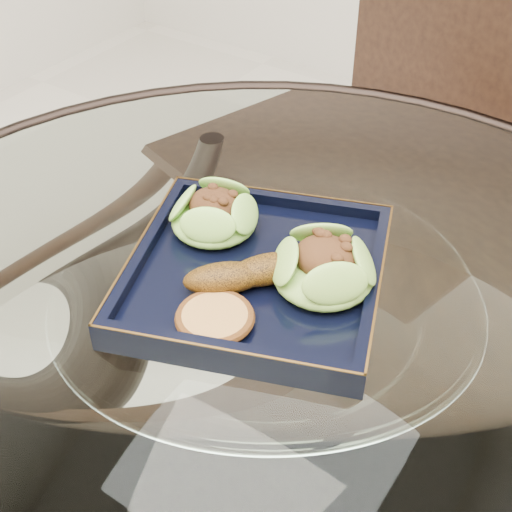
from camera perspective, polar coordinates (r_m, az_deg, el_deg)
The scene contains 7 objects.
dining_table at distance 0.87m, azimuth 0.70°, elevation -13.31°, with size 1.13×1.13×0.77m.
dining_chair at distance 1.25m, azimuth 10.55°, elevation 4.18°, with size 0.56×0.56×1.03m.
navy_plate at distance 0.78m, azimuth 0.00°, elevation -1.69°, with size 0.27×0.27×0.02m, color black.
lettuce_wrap_left at distance 0.82m, azimuth -3.39°, elevation 3.16°, with size 0.10×0.10×0.04m, color #75B033.
lettuce_wrap_right at distance 0.75m, azimuth 5.43°, elevation -1.14°, with size 0.11×0.11×0.04m, color #598B28.
roasted_plantain at distance 0.75m, azimuth 0.93°, elevation -1.07°, with size 0.17×0.04×0.03m, color #5D3709.
crumb_patty at distance 0.71m, azimuth -3.31°, elevation -5.06°, with size 0.07×0.07×0.01m, color #B67D3C.
Camera 1 is at (0.28, -0.44, 1.29)m, focal length 50.00 mm.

